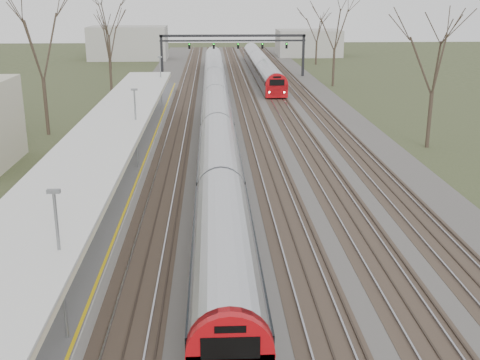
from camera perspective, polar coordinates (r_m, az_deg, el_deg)
The scene contains 8 objects.
track_bed at distance 59.53m, azimuth 0.40°, elevation 6.02°, with size 24.00×160.00×0.22m.
platform at distance 42.74m, azimuth -10.87°, elevation 1.81°, with size 3.50×69.00×1.00m, color #9E9B93.
canopy at distance 37.60m, azimuth -12.08°, elevation 5.01°, with size 4.10×50.00×3.11m.
signal_gantry at distance 88.61m, azimuth -0.66°, elevation 12.88°, with size 21.00×0.59×6.08m.
tree_west_far at distance 53.32m, azimuth -18.47°, elevation 12.48°, with size 5.50×5.50×11.33m.
tree_east_far at distance 48.56m, azimuth 18.05°, elevation 11.27°, with size 5.00×5.00×10.30m.
train_near at distance 60.61m, azimuth -2.30°, elevation 7.57°, with size 2.62×90.21×3.05m.
train_far at distance 91.13m, azimuth 2.00°, elevation 10.83°, with size 2.62×45.21×3.05m.
Camera 1 is at (-2.94, -3.30, 11.65)m, focal length 45.00 mm.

